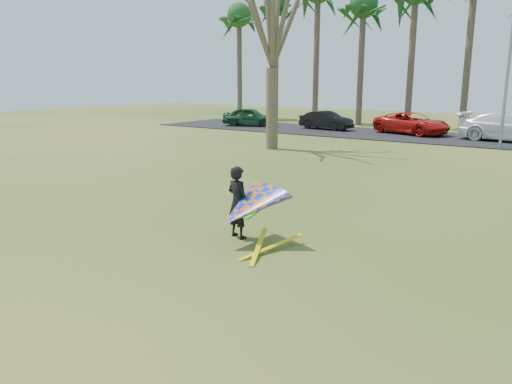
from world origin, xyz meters
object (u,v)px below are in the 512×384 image
Objects in this scene: streetlight at (512,63)px; car_0 at (250,117)px; kite_flyer at (246,207)px; car_3 at (511,127)px; car_1 at (326,120)px; bare_tree_left at (273,12)px; car_2 at (412,123)px.

car_0 is at bearing 172.09° from streetlight.
car_0 is (-18.41, 2.56, -3.69)m from streetlight.
kite_flyer reaches higher than car_0.
kite_flyer is at bearing -178.76° from car_3.
car_1 is 12.11m from car_3.
car_0 is 1.75× the size of kite_flyer.
car_1 is (6.12, 0.93, -0.06)m from car_0.
bare_tree_left reaches higher than car_0.
bare_tree_left is at bearing -160.40° from car_0.
bare_tree_left is 2.32× the size of car_0.
kite_flyer is at bearing -165.89° from car_0.
bare_tree_left is at bearing 179.59° from car_2.
car_3 is (12.11, -0.27, 0.18)m from car_1.
car_0 is at bearing 115.85° from car_2.
kite_flyer reaches higher than car_2.
streetlight reaches higher than car_2.
bare_tree_left is at bearing 141.59° from car_3.
kite_flyer is (4.08, -24.35, 0.08)m from car_2.
car_0 is (-8.25, 9.56, -6.14)m from bare_tree_left.
car_0 is 6.19m from car_1.
car_1 is (-12.29, 3.49, -3.75)m from streetlight.
kite_flyer is at bearing -59.11° from bare_tree_left.
bare_tree_left reaches higher than streetlight.
bare_tree_left is 1.69× the size of car_3.
car_2 is 0.89× the size of car_3.
car_1 is at bearing 94.63° from car_3.
streetlight is 1.39× the size of car_3.
streetlight reaches higher than car_1.
car_2 is at bearing 70.04° from bare_tree_left.
car_1 is 26.01m from kite_flyer.
car_0 is at bearing 106.45° from car_1.
car_2 is at bearing 99.52° from kite_flyer.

